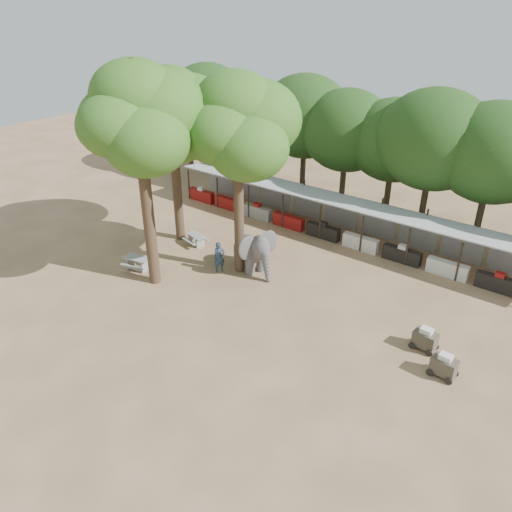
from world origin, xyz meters
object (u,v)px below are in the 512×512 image
Objects in this scene: yard_tree_back at (238,125)px; elephant at (253,251)px; picnic_table_near at (137,262)px; handler at (219,257)px; picnic_table_far at (196,238)px; yard_tree_left at (172,114)px; cart_front at (425,339)px; yard_tree_center at (139,118)px; cart_back at (444,365)px.

yard_tree_back reaches higher than elephant.
yard_tree_back reaches higher than picnic_table_near.
handler is 4.01m from picnic_table_far.
yard_tree_left is 5.86× the size of handler.
cart_front is (12.37, 0.28, -0.38)m from handler.
yard_tree_center is 17.32m from cart_front.
yard_tree_center is at bearing -111.87° from elephant.
handler is (5.28, -2.03, -7.26)m from yard_tree_left.
yard_tree_center reaches higher than yard_tree_left.
yard_tree_center reaches higher than cart_front.
elephant is 2.93× the size of cart_back.
yard_tree_center is 18.27m from cart_back.
yard_tree_center reaches higher than cart_back.
elephant is 2.03m from handler.
yard_tree_back is at bearing 3.62° from picnic_table_far.
yard_tree_center reaches higher than elephant.
handler is 13.75m from cart_back.
cart_back is at bearing 6.88° from yard_tree_center.
picnic_table_far is (-3.59, 1.74, -0.47)m from handler.
cart_back is (12.98, -2.07, -7.98)m from yard_tree_back.
yard_tree_back reaches higher than cart_front.
cart_back is (18.98, -3.07, -7.64)m from yard_tree_left.
yard_tree_left is 20.69m from cart_back.
cart_back is (15.98, 1.93, -8.65)m from yard_tree_center.
yard_tree_left is at bearing 178.35° from cart_front.
cart_back is (17.73, 1.78, 0.04)m from picnic_table_near.
cart_back is at bearing -9.19° from yard_tree_left.
cart_back is (13.70, -1.04, -0.38)m from handler.
handler is 1.02× the size of picnic_table_near.
yard_tree_center reaches higher than picnic_table_near.
cart_front is (14.65, 3.25, -8.65)m from yard_tree_center.
yard_tree_left is 6.09m from yard_tree_back.
cart_front is at bearing -5.66° from yard_tree_left.
handler is at bearing 24.24° from picnic_table_near.
handler is at bearing -119.14° from elephant.
picnic_table_far is at bearing 105.48° from yard_tree_center.
yard_tree_center is 9.75m from elephant.
cart_back is at bearing -9.07° from yard_tree_back.
yard_tree_left reaches higher than cart_back.
yard_tree_left is 0.92× the size of yard_tree_center.
picnic_table_far is at bearing -9.76° from yard_tree_left.
cart_front is at bearing 7.74° from picnic_table_far.
handler is at bearing 179.08° from cart_back.
picnic_table_near is 17.82m from cart_back.
cart_front is at bearing -55.65° from handler.
yard_tree_back reaches higher than yard_tree_left.
picnic_table_far is (-5.09, 0.42, -0.85)m from elephant.
handler is at bearing -174.68° from cart_front.
yard_tree_back reaches higher than cart_back.
cart_back is at bearing -5.05° from picnic_table_near.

